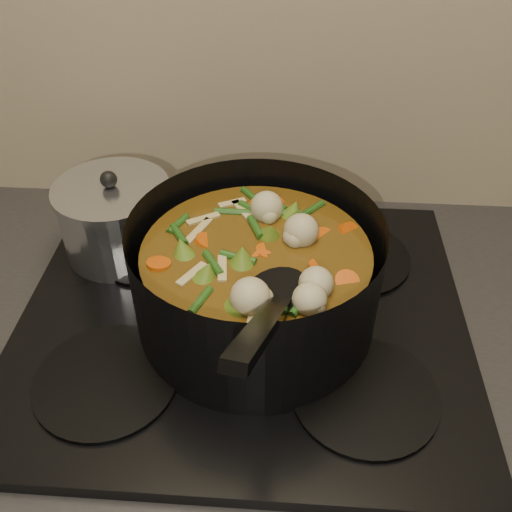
{
  "coord_description": "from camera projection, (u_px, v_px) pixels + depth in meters",
  "views": [
    {
      "loc": [
        0.06,
        1.37,
        1.51
      ],
      "look_at": [
        0.02,
        1.92,
        1.04
      ],
      "focal_mm": 40.0,
      "sensor_mm": 36.0,
      "label": 1
    }
  ],
  "objects": [
    {
      "name": "saucepan",
      "position": [
        116.0,
        218.0,
        0.87
      ],
      "size": [
        0.17,
        0.17,
        0.14
      ],
      "rotation": [
        0.0,
        0.0,
        0.27
      ],
      "color": "silver",
      "rests_on": "stovetop"
    },
    {
      "name": "counter",
      "position": [
        247.0,
        483.0,
        1.11
      ],
      "size": [
        2.64,
        0.64,
        0.91
      ],
      "color": "brown",
      "rests_on": "ground"
    },
    {
      "name": "stockpot",
      "position": [
        256.0,
        279.0,
        0.75
      ],
      "size": [
        0.41,
        0.49,
        0.24
      ],
      "rotation": [
        0.0,
        0.0,
        -0.37
      ],
      "color": "black",
      "rests_on": "stovetop"
    },
    {
      "name": "stovetop",
      "position": [
        243.0,
        317.0,
        0.81
      ],
      "size": [
        0.62,
        0.54,
        0.03
      ],
      "color": "black",
      "rests_on": "counter"
    }
  ]
}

